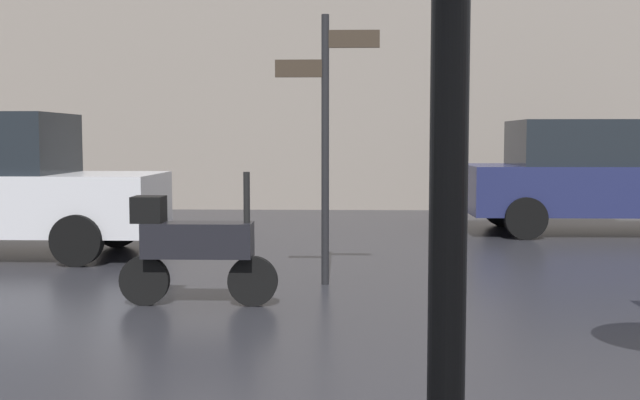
% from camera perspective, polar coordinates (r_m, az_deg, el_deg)
% --- Properties ---
extents(parked_scooter, '(1.46, 0.32, 1.23)m').
position_cam_1_polar(parked_scooter, '(7.28, -9.24, -3.29)').
color(parked_scooter, black).
rests_on(parked_scooter, ground).
extents(parked_car_left, '(4.32, 2.02, 1.83)m').
position_cam_1_polar(parked_car_left, '(13.49, 19.51, 1.69)').
color(parked_car_left, '#1E234C').
rests_on(parked_car_left, ground).
extents(street_signpost, '(1.08, 0.08, 2.81)m').
position_cam_1_polar(street_signpost, '(8.16, 0.43, 5.72)').
color(street_signpost, black).
rests_on(street_signpost, ground).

